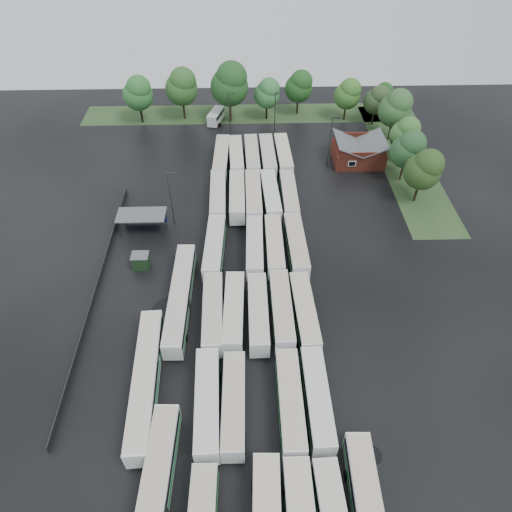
{
  "coord_description": "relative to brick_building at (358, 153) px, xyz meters",
  "views": [
    {
      "loc": [
        0.57,
        -39.39,
        51.73
      ],
      "look_at": [
        2.0,
        12.0,
        2.5
      ],
      "focal_mm": 32.0,
      "sensor_mm": 36.0,
      "label": 1
    }
  ],
  "objects": [
    {
      "name": "brick_building",
      "position": [
        0.0,
        0.0,
        0.0
      ],
      "size": [
        10.07,
        8.6,
        5.39
      ],
      "color": "maroon",
      "rests_on": "ground"
    },
    {
      "name": "lamp_post_ne",
      "position": [
        -6.38,
        -1.6,
        4.47
      ],
      "size": [
        1.68,
        0.33,
        10.92
      ],
      "color": "#2D2D30",
      "rests_on": "ground"
    },
    {
      "name": "bus_r5c2",
      "position": [
        -21.99,
        -0.58,
        0.11
      ],
      "size": [
        3.1,
        12.95,
        3.58
      ],
      "rotation": [
        0.0,
        0.0,
        0.03
      ],
      "color": "silver",
      "rests_on": "ground"
    },
    {
      "name": "bus_r2c0",
      "position": [
        -28.32,
        -41.59,
        0.12
      ],
      "size": [
        3.1,
        13.07,
        3.62
      ],
      "rotation": [
        0.0,
        0.0,
        0.03
      ],
      "color": "silver",
      "rests_on": "ground"
    },
    {
      "name": "bus_r3c4",
      "position": [
        -15.42,
        -27.92,
        0.16
      ],
      "size": [
        3.19,
        13.28,
        3.68
      ],
      "rotation": [
        0.0,
        0.0,
        0.03
      ],
      "color": "silver",
      "rests_on": "ground"
    },
    {
      "name": "bus_r1c1",
      "position": [
        -25.31,
        -55.34,
        0.08
      ],
      "size": [
        2.85,
        12.72,
        3.53
      ],
      "rotation": [
        0.0,
        0.0,
        -0.01
      ],
      "color": "silver",
      "rests_on": "ground"
    },
    {
      "name": "tree_east_1",
      "position": [
        7.49,
        -6.97,
        5.02
      ],
      "size": [
        6.47,
        6.47,
        10.71
      ],
      "color": "#392319",
      "rests_on": "ground"
    },
    {
      "name": "tree_east_4",
      "position": [
        6.76,
        15.93,
        4.16
      ],
      "size": [
        5.68,
        5.66,
        9.37
      ],
      "color": "black",
      "rests_on": "ground"
    },
    {
      "name": "artic_bus_west_a",
      "position": [
        -33.28,
        -66.06,
        0.19
      ],
      "size": [
        3.58,
        20.04,
        3.7
      ],
      "rotation": [
        0.0,
        0.0,
        -0.04
      ],
      "color": "silver",
      "rests_on": "ground"
    },
    {
      "name": "bus_r1c4",
      "position": [
        -15.41,
        -55.01,
        0.11
      ],
      "size": [
        2.85,
        12.91,
        3.59
      ],
      "rotation": [
        0.0,
        0.0,
        0.01
      ],
      "color": "silver",
      "rests_on": "ground"
    },
    {
      "name": "tree_east_2",
      "position": [
        8.99,
        0.3,
        4.37
      ],
      "size": [
        5.86,
        5.86,
        9.7
      ],
      "color": "#342113",
      "rests_on": "ground"
    },
    {
      "name": "grass_strip_north",
      "position": [
        -22.0,
        22.03,
        -1.86
      ],
      "size": [
        80.0,
        10.0,
        0.01
      ],
      "primitive_type": "cube",
      "color": "#294320",
      "rests_on": "ground"
    },
    {
      "name": "minibus",
      "position": [
        -30.09,
        18.0,
        -0.35
      ],
      "size": [
        3.99,
        6.67,
        2.74
      ],
      "rotation": [
        0.0,
        0.0,
        -0.29
      ],
      "color": "silver",
      "rests_on": "ground"
    },
    {
      "name": "bus_r5c3",
      "position": [
        -18.78,
        -0.62,
        0.13
      ],
      "size": [
        3.2,
        13.1,
        3.62
      ],
      "rotation": [
        0.0,
        0.0,
        0.03
      ],
      "color": "silver",
      "rests_on": "ground"
    },
    {
      "name": "puddle_0",
      "position": [
        -28.96,
        -61.57,
        -1.86
      ],
      "size": [
        4.22,
        4.22,
        0.01
      ],
      "primitive_type": "cylinder",
      "color": "black",
      "rests_on": "ground"
    },
    {
      "name": "artic_bus_west_c",
      "position": [
        -36.12,
        -52.06,
        0.17
      ],
      "size": [
        3.66,
        19.86,
        3.67
      ],
      "rotation": [
        0.0,
        0.0,
        0.04
      ],
      "color": "silver",
      "rests_on": "ground"
    },
    {
      "name": "bus_r2c3",
      "position": [
        -18.7,
        -41.29,
        0.13
      ],
      "size": [
        2.95,
        13.06,
        3.62
      ],
      "rotation": [
        0.0,
        0.0,
        0.01
      ],
      "color": "silver",
      "rests_on": "ground"
    },
    {
      "name": "tree_east_0",
      "position": [
        8.38,
        -14.04,
        5.16
      ],
      "size": [
        6.59,
        6.59,
        10.92
      ],
      "color": "black",
      "rests_on": "ground"
    },
    {
      "name": "tree_north_5",
      "position": [
        0.51,
        18.34,
        4.58
      ],
      "size": [
        6.05,
        6.05,
        10.03
      ],
      "color": "black",
      "rests_on": "ground"
    },
    {
      "name": "bus_r3c0",
      "position": [
        -28.59,
        -28.11,
        0.17
      ],
      "size": [
        3.39,
        13.43,
        3.71
      ],
      "rotation": [
        0.0,
        0.0,
        -0.04
      ],
      "color": "silver",
      "rests_on": "ground"
    },
    {
      "name": "bus_r4c4",
      "position": [
        -15.48,
        -14.32,
        0.07
      ],
      "size": [
        2.77,
        12.65,
        3.52
      ],
      "rotation": [
        0.0,
        0.0,
        0.01
      ],
      "color": "silver",
      "rests_on": "ground"
    },
    {
      "name": "tree_east_3",
      "position": [
        8.94,
        8.84,
        5.64
      ],
      "size": [
        7.04,
        7.04,
        11.66
      ],
      "color": "black",
      "rests_on": "ground"
    },
    {
      "name": "west_fence",
      "position": [
        -46.2,
        -34.77,
        -1.27
      ],
      "size": [
        0.1,
        50.0,
        1.2
      ],
      "primitive_type": "cube",
      "color": "#2D2D30",
      "rests_on": "ground"
    },
    {
      "name": "tree_north_4",
      "position": [
        -10.39,
        21.72,
        5.01
      ],
      "size": [
        6.45,
        6.45,
        10.69
      ],
      "color": "black",
      "rests_on": "ground"
    },
    {
      "name": "bus_r2c2",
      "position": [
        -22.01,
        -41.74,
        0.1
      ],
      "size": [
        2.78,
        12.85,
        3.57
      ],
      "rotation": [
        0.0,
        0.0,
        0.0
      ],
      "color": "silver",
      "rests_on": "ground"
    },
    {
      "name": "tree_north_1",
      "position": [
        -37.47,
        19.94,
        6.06
      ],
      "size": [
        7.44,
        7.44,
        12.33
      ],
      "color": "black",
      "rests_on": "ground"
    },
    {
      "name": "tree_north_2",
      "position": [
        -26.43,
        18.3,
        7.25
      ],
      "size": [
        8.56,
        8.56,
        14.17
      ],
      "color": "#3C2715",
      "rests_on": "ground"
    },
    {
      "name": "artic_bus_west_b",
      "position": [
        -33.15,
        -38.56,
        0.13
      ],
      "size": [
        3.13,
        19.4,
        3.59
      ],
      "rotation": [
        0.0,
        0.0,
        -0.02
      ],
      "color": "silver",
      "rests_on": "ground"
    },
    {
      "name": "bus_r2c1",
      "position": [
        -25.39,
        -41.41,
        0.11
      ],
      "size": [
        3.11,
        12.95,
        3.58
      ],
      "rotation": [
        0.0,
        0.0,
        -0.03
      ],
      "color": "silver",
      "rests_on": "ground"
    },
    {
      "name": "wash_shed",
      "position": [
        -41.2,
        -20.74,
        1.12
      ],
      "size": [
        8.2,
        4.2,
        3.58
      ],
      "color": "#2D2D30",
      "rests_on": "ground"
    },
    {
      "name": "bus_r3c3",
      "position": [
        -18.96,
        -27.96,
        0.08
      ],
      "size": [
        2.73,
        12.71,
        3.54
      ],
      "rotation": [
        0.0,
        0.0,
        -0.0
      ],
      "color": "silver",
      "rests_on": "ground"
    },
    {
      "name": "bus_r4c2",
      "position": [
        -22.01,
        -14.55,
        0.16
      ],
      "size": [
        2.92,
        13.28,
        3.69
      ],
      "rotation": [
        0.0,
        0.0,
        0.01
      ],
      "color": "silver",
      "rests_on": "ground"
    },
    {
      "name": "bus_r3c2",
      "position": [
        -22.16,
        -28.07,
        0.07
      ],
      "size": [
        2.95,
        12.73,
        3.53
      ],
      "rotation": [
        0.0,
        0.0,
        -0.02
      ],
      "color": "silver",
      "rests_on": "ground"
    },
    {
      "name": "puddle_4",
      "position": [
        -9.79,
        -60.97,
        -1.86
      ],
      "size": [
        2.35,
        2.35,
        0.01
      ],
      "primitive_type": "cylinder",
      "color": "black",
      "rests_on": "ground"
    },
    {
      "name": "bus_r4c3",
      "position": [
        -18.87,
        -14.4,
        0.14
      ],
      "size": [
        3.42,
        13.2,
        3.64
      ],
      "rotation": [
        0.0,
        0.0,
        0.05
      ],
      "color": "silver",
      "rests_on": "ground"
    },
    {
      "name": "tree_north_6",
      "position": [
        9.01,
        20.18,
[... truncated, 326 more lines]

